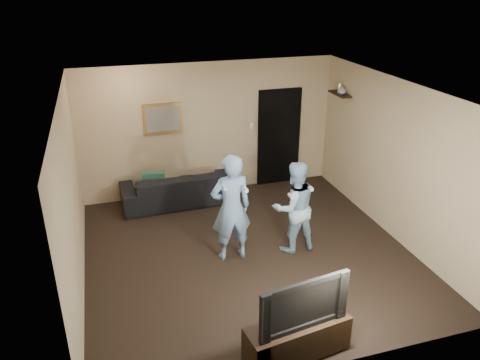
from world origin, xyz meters
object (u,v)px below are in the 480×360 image
object	(u,v)px
sofa	(178,188)
tv_console	(297,338)
wii_player_left	(231,208)
wii_player_right	(294,207)
television	(299,300)

from	to	relation	value
sofa	tv_console	bearing A→B (deg)	96.55
sofa	wii_player_left	world-z (taller)	wii_player_left
tv_console	wii_player_right	world-z (taller)	wii_player_right
sofa	wii_player_left	bearing A→B (deg)	100.56
sofa	tv_console	size ratio (longest dim) A/B	1.75
sofa	television	bearing A→B (deg)	96.55
television	sofa	bearing A→B (deg)	89.77
tv_console	wii_player_right	bearing A→B (deg)	60.35
sofa	television	distance (m)	4.40
wii_player_right	tv_console	bearing A→B (deg)	-111.38
sofa	tv_console	xyz separation A→B (m)	(0.61, -4.33, -0.06)
sofa	wii_player_right	world-z (taller)	wii_player_right
television	wii_player_right	xyz separation A→B (m)	(0.85, 2.17, -0.04)
wii_player_left	wii_player_right	size ratio (longest dim) A/B	1.15
wii_player_right	wii_player_left	bearing A→B (deg)	177.65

